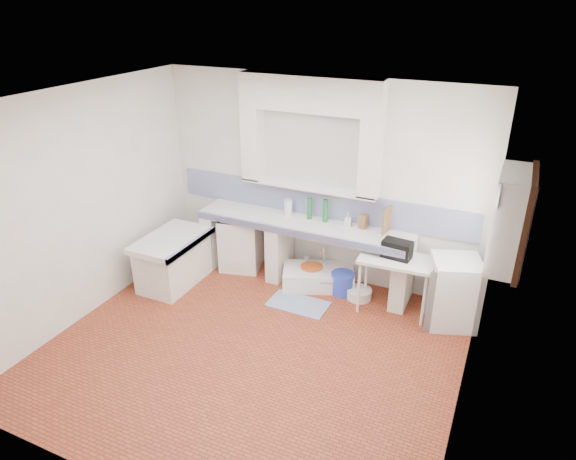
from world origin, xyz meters
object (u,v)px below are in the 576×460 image
at_px(stove, 241,242).
at_px(side_table, 394,285).
at_px(sink, 318,278).
at_px(fridge, 453,292).

distance_m(stove, side_table, 2.33).
bearing_deg(stove, side_table, -18.74).
bearing_deg(side_table, sink, 167.66).
height_order(stove, side_table, stove).
relative_size(sink, fridge, 1.12).
bearing_deg(sink, fridge, -26.24).
relative_size(stove, fridge, 0.92).
xyz_separation_m(stove, fridge, (3.03, -0.17, 0.04)).
bearing_deg(side_table, fridge, 0.73).
bearing_deg(sink, side_table, -31.38).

